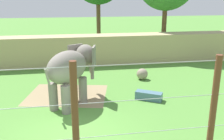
# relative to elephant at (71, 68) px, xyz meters

# --- Properties ---
(ground_plane) EXTENTS (120.00, 120.00, 0.00)m
(ground_plane) POSITION_rel_elephant_xyz_m (-0.03, -3.04, -1.91)
(ground_plane) COLOR #518938
(dirt_patch) EXTENTS (4.95, 4.26, 0.01)m
(dirt_patch) POSITION_rel_elephant_xyz_m (-0.27, 1.33, -1.91)
(dirt_patch) COLOR #937F5B
(dirt_patch) RESTS_ON ground
(embankment_wall) EXTENTS (36.00, 1.80, 2.35)m
(embankment_wall) POSITION_rel_elephant_xyz_m (-0.03, 7.88, -0.73)
(embankment_wall) COLOR tan
(embankment_wall) RESTS_ON ground
(elephant) EXTENTS (3.04, 3.41, 2.88)m
(elephant) POSITION_rel_elephant_xyz_m (0.00, 0.00, 0.00)
(elephant) COLOR gray
(elephant) RESTS_ON ground
(enrichment_ball) EXTENTS (0.74, 0.74, 0.74)m
(enrichment_ball) POSITION_rel_elephant_xyz_m (4.67, 3.30, -1.54)
(enrichment_ball) COLOR gray
(enrichment_ball) RESTS_ON ground
(cable_fence) EXTENTS (8.89, 0.19, 3.82)m
(cable_fence) POSITION_rel_elephant_xyz_m (-0.03, -6.22, 0.01)
(cable_fence) COLOR brown
(cable_fence) RESTS_ON ground
(feed_trough) EXTENTS (1.45, 1.16, 0.44)m
(feed_trough) POSITION_rel_elephant_xyz_m (4.02, -0.13, -1.69)
(feed_trough) COLOR slate
(feed_trough) RESTS_ON ground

